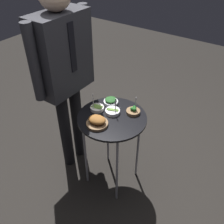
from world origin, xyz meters
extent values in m
plane|color=black|center=(0.00, 0.00, 0.00)|extent=(8.00, 8.00, 0.00)
cylinder|color=black|center=(0.00, 0.00, 0.75)|extent=(0.57, 0.57, 0.02)
cylinder|color=gray|center=(0.17, -0.17, 0.37)|extent=(0.02, 0.02, 0.74)
cylinder|color=gray|center=(-0.17, -0.17, 0.37)|extent=(0.02, 0.02, 0.74)
cylinder|color=gray|center=(0.17, 0.17, 0.37)|extent=(0.02, 0.02, 0.74)
cylinder|color=gray|center=(-0.17, 0.17, 0.37)|extent=(0.02, 0.02, 0.74)
cylinder|color=silver|center=(0.05, 0.03, 0.78)|extent=(0.12, 0.12, 0.03)
ellipsoid|color=#7AA847|center=(0.06, 0.03, 0.80)|extent=(0.05, 0.10, 0.01)
ellipsoid|color=#7AA847|center=(0.05, 0.03, 0.80)|extent=(0.05, 0.10, 0.01)
ellipsoid|color=#7AA847|center=(0.04, 0.02, 0.80)|extent=(0.05, 0.10, 0.01)
cylinder|color=#ADADB2|center=(0.04, -0.01, 0.84)|extent=(0.01, 0.01, 0.16)
cylinder|color=brown|center=(-0.15, 0.04, 0.77)|extent=(0.17, 0.17, 0.02)
ellipsoid|color=brown|center=(-0.15, 0.04, 0.81)|extent=(0.13, 0.16, 0.06)
cylinder|color=brown|center=(0.14, -0.11, 0.77)|extent=(0.12, 0.12, 0.03)
sphere|color=#236023|center=(0.17, -0.11, 0.80)|extent=(0.03, 0.03, 0.03)
sphere|color=#236023|center=(0.14, -0.10, 0.80)|extent=(0.03, 0.03, 0.03)
sphere|color=#236023|center=(0.14, -0.12, 0.80)|extent=(0.03, 0.03, 0.03)
cylinder|color=#ADADB2|center=(0.18, -0.11, 0.83)|extent=(0.01, 0.01, 0.14)
cylinder|color=silver|center=(0.15, 0.12, 0.77)|extent=(0.13, 0.13, 0.03)
ellipsoid|color=#1E4C1E|center=(0.15, 0.12, 0.80)|extent=(0.10, 0.10, 0.03)
cylinder|color=silver|center=(0.01, 0.16, 0.78)|extent=(0.11, 0.11, 0.03)
ellipsoid|color=#7AA847|center=(0.03, 0.16, 0.79)|extent=(0.03, 0.10, 0.01)
ellipsoid|color=#7AA847|center=(0.02, 0.16, 0.79)|extent=(0.03, 0.10, 0.01)
ellipsoid|color=#7AA847|center=(0.01, 0.16, 0.79)|extent=(0.03, 0.10, 0.01)
ellipsoid|color=#7AA847|center=(0.00, 0.16, 0.79)|extent=(0.03, 0.10, 0.01)
ellipsoid|color=#7AA847|center=(-0.01, 0.15, 0.79)|extent=(0.03, 0.10, 0.01)
cylinder|color=#ADADB2|center=(-0.02, 0.18, 0.84)|extent=(0.01, 0.01, 0.16)
cylinder|color=black|center=(-0.09, 0.48, 0.43)|extent=(0.11, 0.11, 0.86)
cylinder|color=black|center=(0.08, 0.48, 0.43)|extent=(0.11, 0.11, 0.86)
cube|color=#28282D|center=(-0.01, 0.48, 1.19)|extent=(0.49, 0.23, 0.65)
cube|color=black|center=(-0.01, 0.36, 1.26)|extent=(0.06, 0.01, 0.39)
cylinder|color=#28282D|center=(-0.29, 0.48, 1.21)|extent=(0.08, 0.08, 0.60)
cylinder|color=#28282D|center=(0.28, 0.48, 1.21)|extent=(0.08, 0.08, 0.60)
camera|label=1|loc=(-1.30, -0.91, 2.02)|focal=40.00mm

